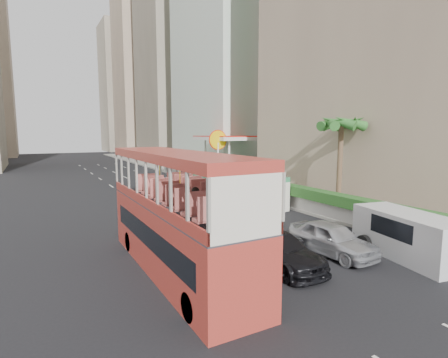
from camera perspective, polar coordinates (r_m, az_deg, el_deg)
ground_plane at (r=18.40m, az=10.37°, el=-11.08°), size 200.00×200.00×0.00m
double_decker_bus at (r=14.75m, az=-7.83°, el=-5.47°), size 2.50×11.00×5.06m
car_silver_lane_a at (r=16.94m, az=5.94°, el=-12.65°), size 2.40×4.70×1.48m
car_silver_lane_b at (r=18.07m, az=17.08°, el=-11.65°), size 2.10×4.73×1.58m
car_black at (r=16.11m, az=8.67°, el=-13.78°), size 2.20×5.21×1.50m
van_asset at (r=33.40m, az=-6.95°, el=-2.59°), size 3.45×5.64×1.46m
minibus_near at (r=27.80m, az=-2.47°, el=-1.73°), size 2.58×6.32×2.73m
minibus_far at (r=27.98m, az=5.10°, el=-1.86°), size 2.47×5.95×2.57m
panel_van_near at (r=18.72m, az=27.86°, el=-8.14°), size 3.12×5.61×2.12m
panel_van_far at (r=38.25m, az=-5.16°, el=0.13°), size 2.04×4.72×1.86m
sidewalk at (r=43.77m, az=-1.28°, el=-0.02°), size 6.00×120.00×0.18m
kerb_wall at (r=32.86m, az=3.31°, el=-1.51°), size 0.30×44.00×1.00m
hedge at (r=32.74m, az=3.32°, el=-0.04°), size 1.10×44.00×0.70m
palm_tree at (r=25.86m, az=18.35°, el=1.70°), size 0.36×0.36×6.40m
shell_station at (r=42.23m, az=1.18°, el=3.33°), size 6.50×8.00×5.50m
tower_mid at (r=79.49m, az=-7.05°, el=21.41°), size 16.00×16.00×50.00m
tower_far_a at (r=100.80m, az=-12.90°, el=16.56°), size 14.00×14.00×44.00m
tower_far_b at (r=121.58m, az=-15.84°, el=13.93°), size 14.00×14.00×40.00m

